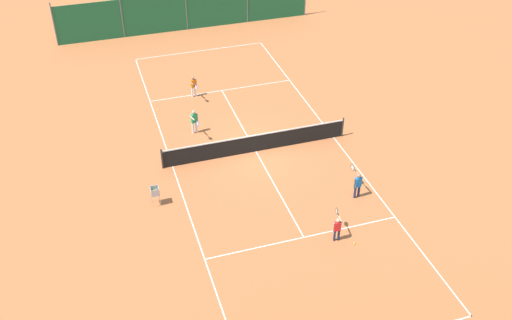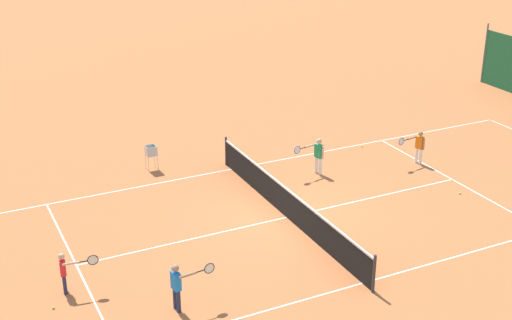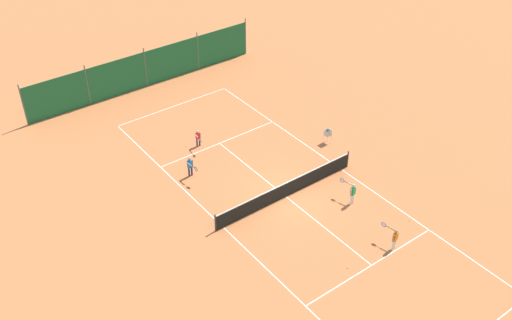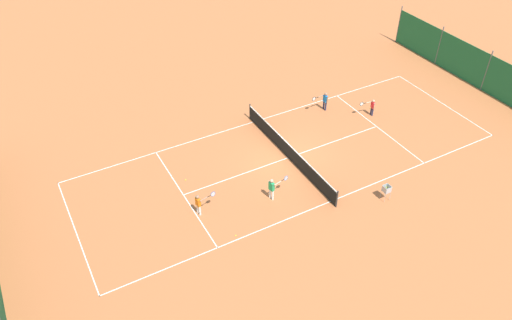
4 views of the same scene
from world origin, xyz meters
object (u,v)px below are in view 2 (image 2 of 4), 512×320
object	(u,v)px
player_near_baseline	(419,145)
player_far_service	(65,270)
player_far_baseline	(178,284)
tennis_net	(287,203)
tennis_ball_mid_court	(53,308)
tennis_ball_far_corner	(460,193)
tennis_ball_alley_right	(362,146)
player_near_service	(318,154)
ball_hopper	(151,152)

from	to	relation	value
player_near_baseline	player_far_service	bearing A→B (deg)	-77.72
player_near_baseline	player_far_baseline	distance (m)	11.83
player_far_baseline	player_far_service	world-z (taller)	player_far_baseline
tennis_net	tennis_ball_mid_court	distance (m)	7.58
player_far_service	tennis_ball_mid_court	distance (m)	0.97
player_far_baseline	player_near_baseline	bearing A→B (deg)	113.85
tennis_ball_far_corner	tennis_ball_alley_right	bearing A→B (deg)	-173.93
player_near_baseline	tennis_net	bearing A→B (deg)	-75.04
player_near_service	player_far_service	size ratio (longest dim) A/B	1.16
player_far_service	tennis_ball_far_corner	bearing A→B (deg)	90.79
tennis_net	player_far_baseline	size ratio (longest dim) A/B	7.31
tennis_ball_alley_right	ball_hopper	distance (m)	8.00
player_near_baseline	tennis_ball_far_corner	distance (m)	2.78
ball_hopper	player_near_service	bearing A→B (deg)	60.31
tennis_ball_alley_right	player_far_baseline	bearing A→B (deg)	-54.92
tennis_net	player_far_service	xyz separation A→B (m)	(1.19, -6.88, 0.16)
player_near_baseline	player_far_baseline	bearing A→B (deg)	-66.15
tennis_net	ball_hopper	xyz separation A→B (m)	(-5.30, -2.51, 0.16)
player_near_baseline	player_far_service	size ratio (longest dim) A/B	1.10
tennis_net	tennis_ball_mid_court	size ratio (longest dim) A/B	139.09
player_near_service	tennis_ball_mid_court	world-z (taller)	player_near_service
ball_hopper	tennis_ball_alley_right	bearing A→B (deg)	79.62
player_near_baseline	tennis_ball_alley_right	xyz separation A→B (m)	(-2.21, -0.86, -0.68)
tennis_net	player_far_baseline	distance (m)	5.60
tennis_ball_alley_right	player_near_baseline	bearing A→B (deg)	21.25
player_near_service	player_far_service	xyz separation A→B (m)	(3.63, -9.39, -0.10)
player_near_service	tennis_ball_alley_right	distance (m)	3.25
tennis_net	tennis_ball_alley_right	xyz separation A→B (m)	(-3.86, 5.33, -0.47)
tennis_ball_alley_right	ball_hopper	size ratio (longest dim) A/B	0.07
tennis_ball_mid_court	player_far_service	bearing A→B (deg)	140.75
player_far_service	tennis_ball_mid_court	size ratio (longest dim) A/B	16.93
player_far_baseline	tennis_ball_alley_right	distance (m)	12.20
player_far_baseline	tennis_net	bearing A→B (deg)	124.06
player_near_baseline	tennis_ball_alley_right	distance (m)	2.47
player_near_baseline	tennis_ball_far_corner	xyz separation A→B (m)	(2.67, -0.34, -0.68)
player_near_baseline	player_near_service	bearing A→B (deg)	-102.07
player_near_service	tennis_ball_mid_court	bearing A→B (deg)	-66.86
player_near_baseline	ball_hopper	bearing A→B (deg)	-112.74
ball_hopper	player_far_baseline	bearing A→B (deg)	-14.12
player_near_service	tennis_ball_far_corner	bearing A→B (deg)	44.06
player_far_service	ball_hopper	distance (m)	7.83
tennis_ball_alley_right	tennis_ball_far_corner	xyz separation A→B (m)	(4.88, 0.52, 0.00)
player_far_service	tennis_ball_mid_court	xyz separation A→B (m)	(0.58, -0.47, -0.62)
tennis_net	player_far_service	world-z (taller)	player_far_service
player_far_service	player_far_baseline	bearing A→B (deg)	49.23
player_near_service	tennis_ball_alley_right	size ratio (longest dim) A/B	19.69
ball_hopper	player_near_baseline	bearing A→B (deg)	67.26
player_far_baseline	player_far_service	bearing A→B (deg)	-130.77
player_near_service	tennis_ball_far_corner	size ratio (longest dim) A/B	19.69
player_near_service	tennis_ball_far_corner	world-z (taller)	player_near_service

